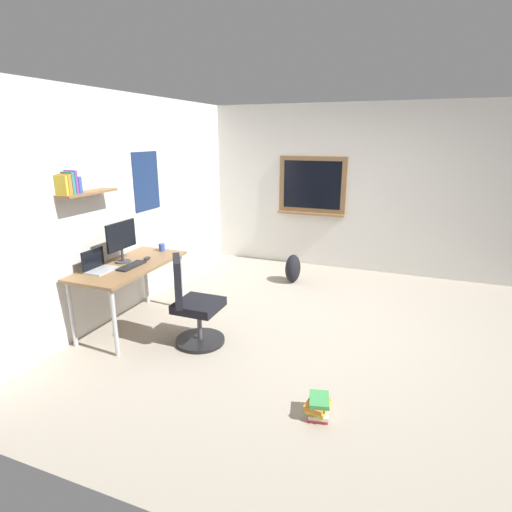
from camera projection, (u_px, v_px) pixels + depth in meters
name	position (u px, v px, depth m)	size (l,w,h in m)	color
ground_plane	(320.00, 332.00, 4.54)	(5.20, 5.20, 0.00)	#9E9384
wall_back	(130.00, 204.00, 5.01)	(5.00, 0.30, 2.60)	silver
wall_right	(356.00, 189.00, 6.36)	(0.22, 5.00, 2.60)	silver
desk	(130.00, 270.00, 4.51)	(1.37, 0.66, 0.74)	olive
office_chair	(193.00, 307.00, 4.18)	(0.56, 0.57, 0.95)	black
laptop	(98.00, 266.00, 4.25)	(0.31, 0.21, 0.23)	#ADAFB5
monitor_primary	(121.00, 239.00, 4.48)	(0.46, 0.17, 0.46)	#38383D
keyboard	(132.00, 266.00, 4.39)	(0.37, 0.13, 0.02)	black
computer_mouse	(147.00, 258.00, 4.64)	(0.10, 0.06, 0.03)	#262628
coffee_mug	(162.00, 247.00, 4.98)	(0.08, 0.08, 0.09)	#334CA5
backpack	(293.00, 268.00, 6.02)	(0.32, 0.22, 0.42)	black
book_stack_on_floor	(318.00, 407.00, 3.15)	(0.25, 0.20, 0.17)	#C63833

